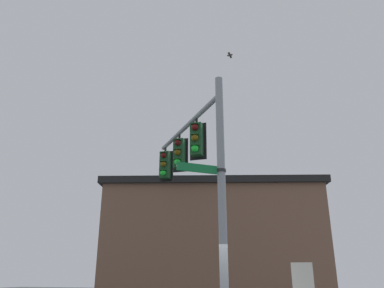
# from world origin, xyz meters

# --- Properties ---
(signal_pole) EXTENTS (0.21, 0.21, 7.10)m
(signal_pole) POSITION_xyz_m (0.00, 0.00, 3.55)
(signal_pole) COLOR gray
(signal_pole) RESTS_ON ground
(mast_arm) EXTENTS (3.33, 3.98, 0.15)m
(mast_arm) POSITION_xyz_m (1.61, -1.94, 6.57)
(mast_arm) COLOR gray
(traffic_light_nearest_pole) EXTENTS (0.54, 0.49, 1.31)m
(traffic_light_nearest_pole) POSITION_xyz_m (1.04, -1.23, 5.79)
(traffic_light_nearest_pole) COLOR black
(traffic_light_mid_inner) EXTENTS (0.54, 0.49, 1.31)m
(traffic_light_mid_inner) POSITION_xyz_m (2.04, -2.44, 5.79)
(traffic_light_mid_inner) COLOR black
(traffic_light_mid_outer) EXTENTS (0.54, 0.49, 1.31)m
(traffic_light_mid_outer) POSITION_xyz_m (3.03, -3.65, 5.79)
(traffic_light_mid_outer) COLOR black
(street_name_sign) EXTENTS (1.09, 0.93, 0.22)m
(street_name_sign) POSITION_xyz_m (0.32, 0.26, 4.37)
(street_name_sign) COLOR #147238
(bird_flying) EXTENTS (0.24, 0.33, 0.10)m
(bird_flying) POSITION_xyz_m (0.20, -2.92, 9.71)
(bird_flying) COLOR #4C4742
(storefront_building) EXTENTS (11.72, 10.97, 5.78)m
(storefront_building) POSITION_xyz_m (2.74, -9.61, 2.90)
(storefront_building) COLOR brown
(storefront_building) RESTS_ON ground
(tree_by_storefront) EXTENTS (4.09, 4.09, 6.52)m
(tree_by_storefront) POSITION_xyz_m (4.50, -8.05, 4.46)
(tree_by_storefront) COLOR #4C3823
(tree_by_storefront) RESTS_ON ground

